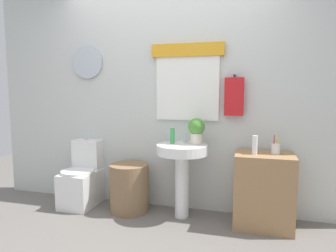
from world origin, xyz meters
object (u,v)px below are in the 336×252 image
Objects in this scene: soap_bottle at (172,136)px; toothbrush_cup at (276,149)px; wooden_cabinet at (264,190)px; lotion_bottle at (255,145)px; laundry_hamper at (129,188)px; pedestal_sink at (182,162)px; potted_plant at (196,130)px; toilet at (82,180)px.

soap_bottle reaches higher than toothbrush_cup.
lotion_bottle is at bearing -157.94° from wooden_cabinet.
laundry_hamper is at bearing -179.25° from toothbrush_cup.
pedestal_sink is 0.86m from wooden_cabinet.
soap_bottle is 0.58× the size of potted_plant.
pedestal_sink reaches higher than wooden_cabinet.
laundry_hamper is at bearing 178.29° from lotion_bottle.
lotion_bottle is (0.59, -0.10, -0.12)m from potted_plant.
pedestal_sink reaches higher than toilet.
laundry_hamper is at bearing -175.42° from potted_plant.
toothbrush_cup is (0.10, 0.02, 0.42)m from wooden_cabinet.
wooden_cabinet reaches higher than laundry_hamper.
soap_bottle reaches higher than wooden_cabinet.
pedestal_sink is (0.61, 0.00, 0.33)m from laundry_hamper.
laundry_hamper is 1.92× the size of potted_plant.
toilet is 4.28× the size of lotion_bottle.
potted_plant is 1.50× the size of toothbrush_cup.
wooden_cabinet is at bearing -4.95° from potted_plant.
toilet is at bearing 178.39° from pedestal_sink.
potted_plant is 0.81m from toothbrush_cup.
laundry_hamper is 1.01m from potted_plant.
pedestal_sink is 0.95m from toothbrush_cup.
wooden_cabinet is 0.43m from toothbrush_cup.
toothbrush_cup is (0.79, -0.04, -0.16)m from potted_plant.
lotion_bottle is (0.85, -0.09, -0.04)m from soap_bottle.
wooden_cabinet is 4.05× the size of lotion_bottle.
toothbrush_cup reaches higher than laundry_hamper.
soap_bottle is at bearing 178.38° from toothbrush_cup.
toilet is 2.21m from toothbrush_cup.
potted_plant is at bearing 2.20° from soap_bottle.
toilet is at bearing 179.62° from toothbrush_cup.
soap_bottle is 0.86m from lotion_bottle.
wooden_cabinet is 2.65× the size of potted_plant.
potted_plant is (0.14, 0.06, 0.34)m from pedestal_sink.
soap_bottle is (-0.95, 0.05, 0.50)m from wooden_cabinet.
potted_plant reaches higher than lotion_bottle.
wooden_cabinet is 3.98× the size of toothbrush_cup.
soap_bottle reaches higher than toilet.
toothbrush_cup is at bearing 11.58° from wooden_cabinet.
toilet is 0.99× the size of pedestal_sink.
wooden_cabinet is 4.53× the size of soap_bottle.
potted_plant reaches higher than toilet.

